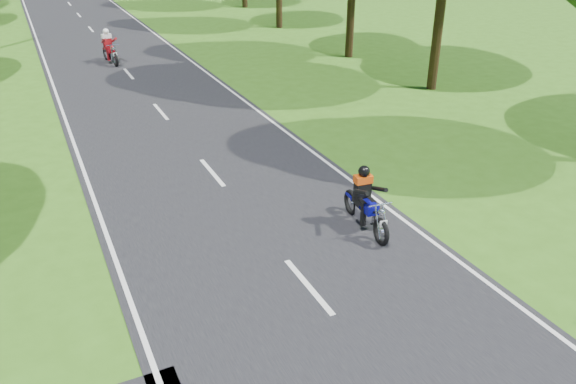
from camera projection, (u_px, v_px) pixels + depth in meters
ground at (362, 350)px, 9.54m from camera, size 160.00×160.00×0.00m
rider_near_blue at (367, 199)px, 12.86m from camera, size 0.77×1.87×1.52m
rider_far_red at (109, 46)px, 27.13m from camera, size 0.87×2.02×1.63m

